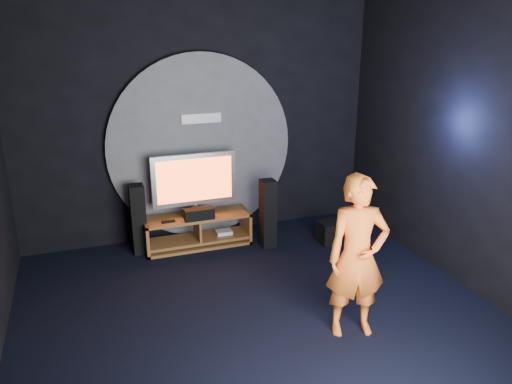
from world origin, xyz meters
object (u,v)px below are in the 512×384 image
Objects in this scene: tv at (194,182)px; player at (357,257)px; media_console at (198,232)px; tower_speaker_right at (268,214)px; subwoofer at (329,232)px; tower_speaker_left at (138,219)px.

player is at bearing -69.16° from tv.
media_console is at bearing 123.63° from player.
player reaches higher than tower_speaker_right.
tv reaches higher than media_console.
tv is 2.78m from player.
media_console is 1.84m from subwoofer.
player is (1.77, -2.57, 0.34)m from tower_speaker_left.
media_console reaches higher than subwoofer.
tv is 1.20× the size of tower_speaker_right.
player is (-0.78, -1.99, 0.67)m from subwoofer.
tv is at bearing 156.03° from tower_speaker_right.
tower_speaker_left is 3.09× the size of subwoofer.
tower_speaker_left is (-0.79, 0.05, 0.28)m from media_console.
subwoofer is at bearing -18.73° from tv.
subwoofer is at bearing -12.81° from tower_speaker_left.
tv is 1.09m from tower_speaker_right.
player is at bearing -88.12° from tower_speaker_right.
player is (0.98, -2.53, 0.63)m from media_console.
tv is at bearing 123.26° from player.
player reaches higher than media_console.
tv is 3.72× the size of subwoofer.
media_console is 1.52× the size of tower_speaker_right.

